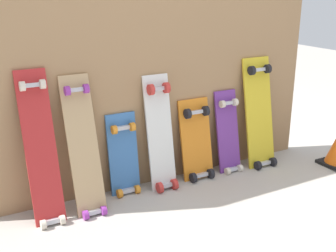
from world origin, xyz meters
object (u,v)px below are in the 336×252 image
at_px(skateboard_blue, 124,159).
at_px(skateboard_yellow, 259,117).
at_px(skateboard_red, 42,154).
at_px(skateboard_orange, 197,144).
at_px(skateboard_purple, 228,136).
at_px(skateboard_natural, 84,152).
at_px(skateboard_white, 161,138).

height_order(skateboard_blue, skateboard_yellow, skateboard_yellow).
xyz_separation_m(skateboard_red, skateboard_orange, (1.07, 0.05, -0.15)).
bearing_deg(skateboard_purple, skateboard_red, -178.05).
bearing_deg(skateboard_orange, skateboard_natural, -176.03).
height_order(skateboard_natural, skateboard_white, skateboard_natural).
bearing_deg(skateboard_purple, skateboard_white, -179.18).
relative_size(skateboard_natural, skateboard_blue, 1.47).
bearing_deg(skateboard_white, skateboard_red, -177.25).
bearing_deg(skateboard_orange, skateboard_purple, -0.55).
relative_size(skateboard_white, skateboard_yellow, 0.94).
xyz_separation_m(skateboard_natural, skateboard_yellow, (1.36, 0.04, -0.00)).
bearing_deg(skateboard_white, skateboard_purple, 0.82).
distance_m(skateboard_red, skateboard_purple, 1.35).
distance_m(skateboard_blue, skateboard_white, 0.28).
relative_size(skateboard_natural, skateboard_orange, 1.42).
bearing_deg(skateboard_white, skateboard_yellow, -0.76).
relative_size(skateboard_natural, skateboard_yellow, 1.02).
relative_size(skateboard_blue, skateboard_orange, 0.97).
bearing_deg(skateboard_blue, skateboard_purple, -1.95).
bearing_deg(skateboard_purple, skateboard_yellow, -4.10).
bearing_deg(skateboard_yellow, skateboard_natural, -178.49).
height_order(skateboard_red, skateboard_purple, skateboard_red).
relative_size(skateboard_natural, skateboard_white, 1.08).
bearing_deg(skateboard_red, skateboard_purple, 1.95).
xyz_separation_m(skateboard_orange, skateboard_yellow, (0.53, -0.02, 0.12)).
relative_size(skateboard_red, skateboard_purple, 1.42).
xyz_separation_m(skateboard_natural, skateboard_purple, (1.09, 0.05, -0.11)).
bearing_deg(skateboard_red, skateboard_yellow, 0.95).
xyz_separation_m(skateboard_purple, skateboard_yellow, (0.26, -0.02, 0.11)).
height_order(skateboard_natural, skateboard_orange, skateboard_natural).
distance_m(skateboard_red, skateboard_yellow, 1.60).
bearing_deg(skateboard_orange, skateboard_red, -177.43).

